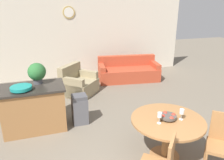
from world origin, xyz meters
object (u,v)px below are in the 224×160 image
at_px(wine_glass_left, 160,115).
at_px(trash_bin, 80,109).
at_px(teal_bowl, 21,88).
at_px(couch, 128,72).
at_px(potted_plant, 37,72).
at_px(kitchen_island, 34,108).
at_px(dining_chair_near_right, 222,141).
at_px(armchair, 78,84).
at_px(dining_table, 167,128).
at_px(wine_glass_right, 182,112).
at_px(fruit_bowl, 168,116).

bearing_deg(wine_glass_left, trash_bin, 120.65).
height_order(teal_bowl, couch, teal_bowl).
xyz_separation_m(teal_bowl, trash_bin, (1.09, 0.06, -0.65)).
bearing_deg(potted_plant, kitchen_island, -125.40).
bearing_deg(dining_chair_near_right, trash_bin, -6.55).
bearing_deg(teal_bowl, trash_bin, 3.12).
height_order(trash_bin, armchair, armchair).
height_order(dining_table, wine_glass_right, wine_glass_right).
height_order(wine_glass_left, wine_glass_right, same).
bearing_deg(teal_bowl, fruit_bowl, -33.74).
relative_size(wine_glass_left, teal_bowl, 0.47).
distance_m(wine_glass_right, potted_plant, 2.88).
distance_m(wine_glass_right, trash_bin, 2.20).
distance_m(wine_glass_left, teal_bowl, 2.59).
xyz_separation_m(dining_chair_near_right, wine_glass_right, (-0.47, 0.42, 0.36)).
bearing_deg(teal_bowl, potted_plant, 45.67).
xyz_separation_m(wine_glass_right, trash_bin, (-1.36, 1.64, -0.54)).
bearing_deg(wine_glass_left, teal_bowl, 142.63).
xyz_separation_m(kitchen_island, trash_bin, (0.91, -0.08, -0.14)).
distance_m(potted_plant, couch, 3.65).
distance_m(dining_chair_near_right, armchair, 4.03).
xyz_separation_m(trash_bin, armchair, (0.25, 1.64, -0.04)).
distance_m(dining_chair_near_right, wine_glass_left, 1.03).
distance_m(potted_plant, armchair, 1.94).
distance_m(wine_glass_right, couch, 4.08).
bearing_deg(wine_glass_right, dining_table, 159.03).
distance_m(fruit_bowl, trash_bin, 2.00).
height_order(dining_table, kitchen_island, kitchen_island).
distance_m(teal_bowl, couch, 4.03).
bearing_deg(wine_glass_left, dining_table, 18.53).
height_order(dining_table, wine_glass_left, wine_glass_left).
bearing_deg(fruit_bowl, wine_glass_right, -20.93).
height_order(dining_table, potted_plant, potted_plant).
height_order(wine_glass_left, kitchen_island, kitchen_island).
bearing_deg(armchair, couch, -26.81).
height_order(fruit_bowl, trash_bin, fruit_bowl).
relative_size(trash_bin, armchair, 0.54).
bearing_deg(couch, kitchen_island, -134.79).
height_order(teal_bowl, potted_plant, potted_plant).
xyz_separation_m(wine_glass_left, trash_bin, (-0.97, 1.63, -0.54)).
xyz_separation_m(potted_plant, armchair, (1.04, 1.39, -0.87)).
bearing_deg(teal_bowl, wine_glass_right, -32.83).
bearing_deg(kitchen_island, dining_chair_near_right, -37.91).
distance_m(wine_glass_left, wine_glass_right, 0.39).
height_order(wine_glass_right, teal_bowl, teal_bowl).
height_order(wine_glass_left, teal_bowl, teal_bowl).
bearing_deg(potted_plant, armchair, 53.36).
distance_m(dining_table, armchair, 3.35).
relative_size(wine_glass_right, kitchen_island, 0.15).
bearing_deg(fruit_bowl, kitchen_island, 141.66).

